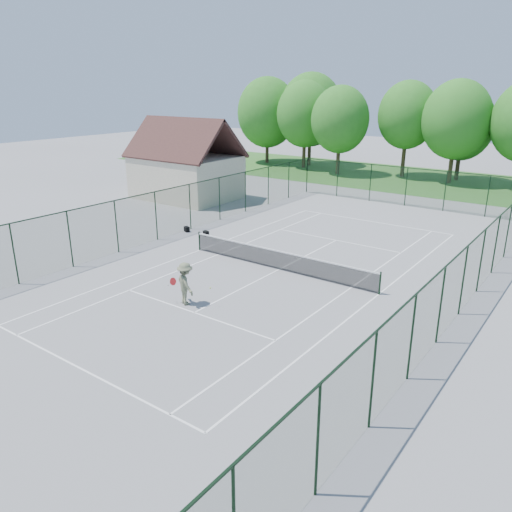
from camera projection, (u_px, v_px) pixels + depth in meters
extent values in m
plane|color=gray|center=(279.00, 270.00, 25.81)|extent=(140.00, 140.00, 0.00)
cube|color=#356D27|center=(449.00, 183.00, 48.74)|extent=(80.00, 16.00, 0.01)
cube|color=white|center=(373.00, 222.00, 34.90)|extent=(10.97, 0.08, 0.01)
cube|color=white|center=(83.00, 370.00, 16.73)|extent=(10.97, 0.08, 0.01)
cube|color=white|center=(336.00, 240.00, 30.70)|extent=(8.23, 0.08, 0.01)
cube|color=white|center=(194.00, 313.00, 20.92)|extent=(8.23, 0.08, 0.01)
cube|color=white|center=(379.00, 294.00, 22.75)|extent=(0.08, 23.77, 0.01)
cube|color=white|center=(200.00, 250.00, 28.87)|extent=(0.08, 23.77, 0.01)
cube|color=white|center=(351.00, 287.00, 23.52)|extent=(0.08, 23.77, 0.01)
cube|color=white|center=(218.00, 255.00, 28.11)|extent=(0.08, 23.77, 0.01)
cube|color=white|center=(279.00, 270.00, 25.81)|extent=(0.08, 12.80, 0.01)
cylinder|color=black|center=(199.00, 241.00, 28.70)|extent=(0.08, 0.08, 1.10)
cylinder|color=black|center=(380.00, 283.00, 22.57)|extent=(0.08, 0.08, 1.10)
cube|color=black|center=(279.00, 261.00, 25.65)|extent=(11.00, 0.02, 0.96)
cube|color=white|center=(279.00, 251.00, 25.49)|extent=(11.00, 0.05, 0.07)
cube|color=#1C3B21|center=(406.00, 187.00, 39.09)|extent=(18.00, 0.02, 3.00)
cube|color=#1C3B21|center=(463.00, 281.00, 20.31)|extent=(0.02, 36.00, 3.00)
cube|color=#1C3B21|center=(156.00, 216.00, 30.34)|extent=(0.02, 36.00, 3.00)
cube|color=black|center=(408.00, 168.00, 38.60)|extent=(18.00, 0.05, 0.05)
cube|color=black|center=(468.00, 246.00, 19.82)|extent=(0.05, 36.00, 0.05)
cube|color=black|center=(154.00, 192.00, 29.86)|extent=(0.05, 36.00, 0.05)
cube|color=beige|center=(186.00, 177.00, 41.81)|extent=(8.00, 6.00, 3.50)
cube|color=#462823|center=(197.00, 136.00, 41.90)|extent=(8.60, 3.27, 3.27)
cube|color=#462823|center=(171.00, 139.00, 39.61)|extent=(8.60, 3.27, 3.27)
cylinder|color=#463421|center=(304.00, 149.00, 57.26)|extent=(0.40, 0.40, 4.20)
ellipsoid|color=#328226|center=(305.00, 114.00, 56.00)|extent=(6.40, 6.40, 7.40)
cylinder|color=#463421|center=(451.00, 161.00, 48.06)|extent=(0.40, 0.40, 4.20)
ellipsoid|color=#328226|center=(457.00, 120.00, 46.80)|extent=(6.40, 6.40, 7.40)
cube|color=black|center=(187.00, 229.00, 32.47)|extent=(0.49, 0.40, 0.34)
cube|color=black|center=(206.00, 233.00, 31.65)|extent=(0.44, 0.33, 0.30)
imported|color=#666A4D|center=(186.00, 284.00, 21.47)|extent=(1.41, 1.15, 1.90)
sphere|color=#BCE244|center=(210.00, 288.00, 21.21)|extent=(0.07, 0.07, 0.07)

